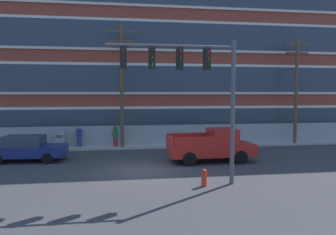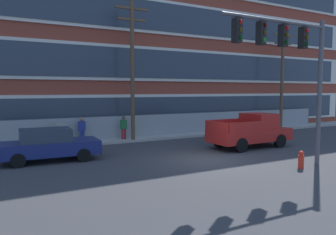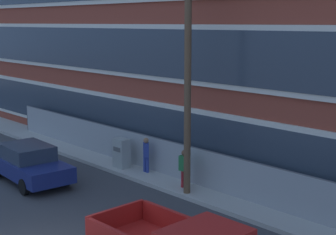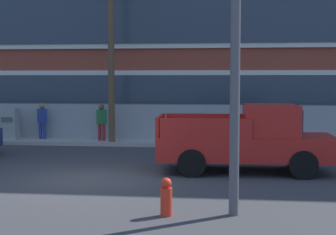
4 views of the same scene
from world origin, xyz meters
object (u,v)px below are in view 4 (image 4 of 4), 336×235
object	(u,v)px
pickup_truck_red	(249,140)
pedestrian_by_fence	(102,121)
fire_hydrant	(166,197)
pedestrian_near_cabinet	(42,120)
utility_pole_near_corner	(111,23)
electrical_cabinet	(10,126)

from	to	relation	value
pickup_truck_red	pedestrian_by_fence	bearing A→B (deg)	136.03
fire_hydrant	pedestrian_near_cabinet	bearing A→B (deg)	121.27
pedestrian_by_fence	utility_pole_near_corner	bearing A→B (deg)	-34.72
utility_pole_near_corner	pickup_truck_red	bearing A→B (deg)	-44.73
utility_pole_near_corner	fire_hydrant	distance (m)	11.87
pickup_truck_red	pedestrian_by_fence	distance (m)	8.15
electrical_cabinet	pedestrian_near_cabinet	distance (m)	1.39
electrical_cabinet	pedestrian_near_cabinet	xyz separation A→B (m)	(1.33, 0.33, 0.24)
utility_pole_near_corner	fire_hydrant	xyz separation A→B (m)	(3.50, -10.37, -4.60)
utility_pole_near_corner	electrical_cabinet	world-z (taller)	utility_pole_near_corner
pedestrian_near_cabinet	pickup_truck_red	bearing A→B (deg)	-34.83
pedestrian_by_fence	electrical_cabinet	bearing A→B (deg)	-179.35
pedestrian_by_fence	fire_hydrant	distance (m)	11.46
electrical_cabinet	fire_hydrant	xyz separation A→B (m)	(8.01, -10.68, -0.35)
fire_hydrant	electrical_cabinet	bearing A→B (deg)	126.86
electrical_cabinet	fire_hydrant	size ratio (longest dim) A/B	1.88
pickup_truck_red	pedestrian_by_fence	xyz separation A→B (m)	(-5.87, 5.66, 0.03)
pickup_truck_red	pedestrian_by_fence	size ratio (longest dim) A/B	3.09
pickup_truck_red	utility_pole_near_corner	size ratio (longest dim) A/B	0.57
utility_pole_near_corner	pedestrian_by_fence	bearing A→B (deg)	145.28
pickup_truck_red	fire_hydrant	size ratio (longest dim) A/B	6.69
utility_pole_near_corner	pedestrian_near_cabinet	world-z (taller)	utility_pole_near_corner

